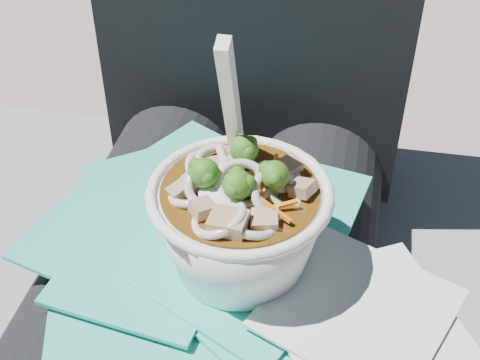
% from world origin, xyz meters
% --- Properties ---
extents(lap, '(0.32, 0.48, 0.15)m').
position_xyz_m(lap, '(0.00, 0.00, 0.53)').
color(lap, black).
rests_on(lap, stone_ledge).
extents(person_body, '(0.34, 0.94, 1.00)m').
position_xyz_m(person_body, '(0.00, 0.09, 0.56)').
color(person_body, black).
rests_on(person_body, ground).
extents(plastic_bag, '(0.35, 0.39, 0.02)m').
position_xyz_m(plastic_bag, '(0.00, 0.01, 0.61)').
color(plastic_bag, '#2BB4A1').
rests_on(plastic_bag, lap).
extents(napkins, '(0.18, 0.18, 0.01)m').
position_xyz_m(napkins, '(0.14, -0.05, 0.63)').
color(napkins, silver).
rests_on(napkins, plastic_bag).
extents(udon_bowl, '(0.18, 0.18, 0.20)m').
position_xyz_m(udon_bowl, '(0.04, -0.01, 0.67)').
color(udon_bowl, white).
rests_on(udon_bowl, plastic_bag).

